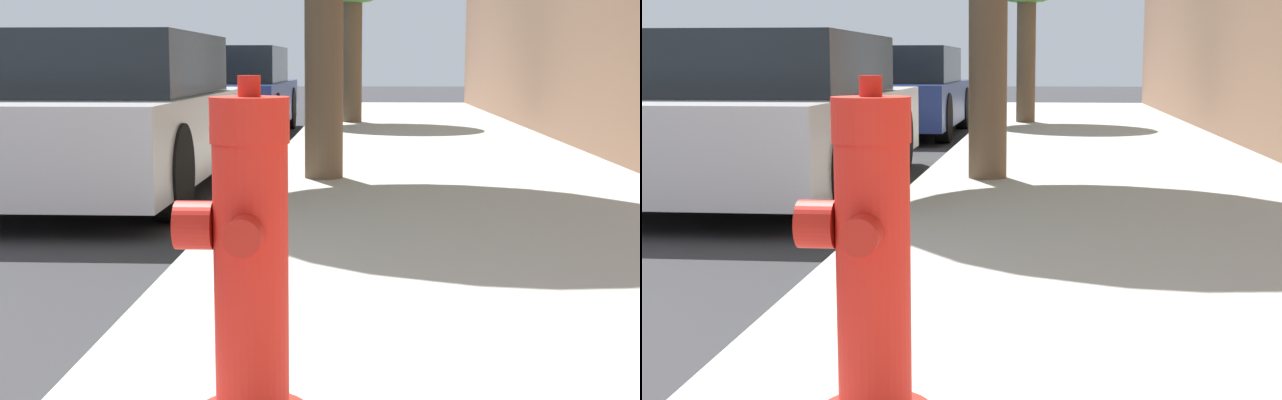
% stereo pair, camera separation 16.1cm
% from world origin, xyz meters
% --- Properties ---
extents(fire_hydrant, '(0.36, 0.37, 0.95)m').
position_xyz_m(fire_hydrant, '(2.34, -0.02, 0.56)').
color(fire_hydrant, red).
rests_on(fire_hydrant, sidewalk_slab).
extents(parked_car_near, '(1.81, 4.55, 1.34)m').
position_xyz_m(parked_car_near, '(0.50, 5.12, 0.66)').
color(parked_car_near, '#B7B7BC').
rests_on(parked_car_near, ground_plane).
extents(parked_car_mid, '(1.75, 4.40, 1.34)m').
position_xyz_m(parked_car_mid, '(0.60, 11.23, 0.66)').
color(parked_car_mid, navy).
rests_on(parked_car_mid, ground_plane).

